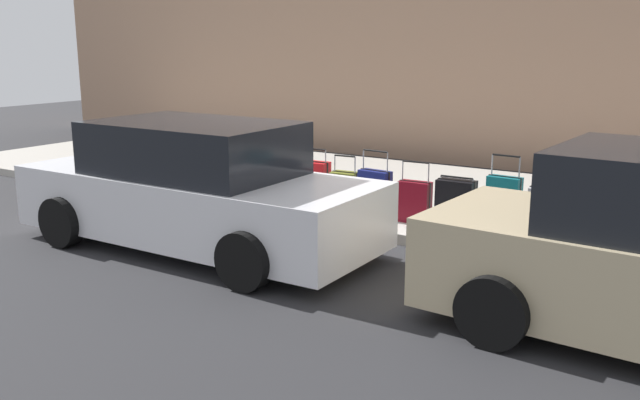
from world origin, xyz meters
name	(u,v)px	position (x,y,z in m)	size (l,w,h in m)	color
ground_plane	(302,228)	(0.00, 0.00, 0.00)	(40.00, 40.00, 0.00)	#28282B
sidewalk_curb	(385,191)	(0.00, -2.50, 0.07)	(18.00, 5.00, 0.14)	#ADA89E
suitcase_red_0	(600,225)	(-3.76, -0.70, 0.44)	(0.44, 0.22, 0.85)	red
suitcase_silver_1	(549,215)	(-3.17, -0.70, 0.48)	(0.50, 0.28, 0.89)	#9EA0A8
suitcase_teal_2	(503,205)	(-2.58, -0.76, 0.51)	(0.43, 0.22, 1.03)	#0F606B
suitcase_black_3	(456,205)	(-1.99, -0.64, 0.47)	(0.50, 0.26, 0.71)	black
suitcase_maroon_4	(415,202)	(-1.39, -0.67, 0.42)	(0.44, 0.24, 0.84)	maroon
suitcase_navy_5	(375,194)	(-0.81, -0.61, 0.47)	(0.47, 0.24, 0.95)	navy
suitcase_olive_6	(345,191)	(-0.26, -0.73, 0.42)	(0.40, 0.28, 0.82)	#59601E
suitcase_red_7	(315,184)	(0.27, -0.76, 0.47)	(0.42, 0.28, 0.87)	red
suitcase_silver_8	(286,177)	(0.79, -0.75, 0.52)	(0.38, 0.20, 1.08)	#9EA0A8
suitcase_teal_9	(257,174)	(1.31, -0.68, 0.52)	(0.40, 0.26, 0.99)	#0F606B
fire_hydrant	(209,164)	(2.30, -0.68, 0.58)	(0.39, 0.21, 0.84)	#D89E0C
bollard_post	(179,162)	(2.83, -0.53, 0.58)	(0.15, 0.15, 0.89)	#333338
parked_car_white_1	(195,190)	(0.59, 1.47, 0.75)	(4.74, 2.01, 1.59)	silver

